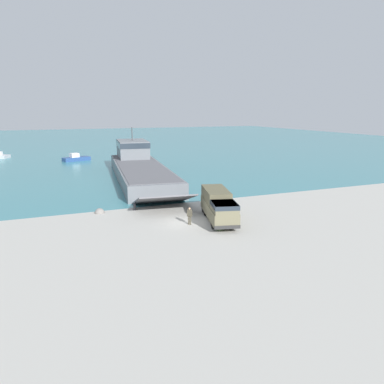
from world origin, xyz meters
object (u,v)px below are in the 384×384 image
mooring_bollard (135,206)px  cargo_crate (219,226)px  moored_boat_c (76,158)px  soldier_on_ramp (190,215)px  military_truck (218,205)px  landing_craft (138,165)px

mooring_bollard → cargo_crate: mooring_bollard is taller
moored_boat_c → cargo_crate: bearing=-10.4°
mooring_bollard → moored_boat_c: bearing=92.7°
moored_boat_c → soldier_on_ramp: bearing=-12.1°
military_truck → soldier_on_ramp: 3.21m
military_truck → moored_boat_c: size_ratio=1.42×
cargo_crate → landing_craft: bearing=89.7°
moored_boat_c → cargo_crate: (7.60, -53.68, -0.19)m
soldier_on_ramp → mooring_bollard: soldier_on_ramp is taller
cargo_crate → soldier_on_ramp: bearing=127.9°
military_truck → mooring_bollard: 9.68m
military_truck → mooring_bollard: size_ratio=10.84×
soldier_on_ramp → moored_boat_c: 51.54m
soldier_on_ramp → cargo_crate: 3.17m
soldier_on_ramp → cargo_crate: (1.91, -2.45, -0.61)m
soldier_on_ramp → mooring_bollard: 7.96m
landing_craft → military_truck: size_ratio=4.47×
soldier_on_ramp → military_truck: bearing=-36.1°
military_truck → soldier_on_ramp: bearing=-70.9°
landing_craft → soldier_on_ramp: landing_craft is taller
moored_boat_c → mooring_bollard: (2.08, -44.15, -0.13)m
landing_craft → moored_boat_c: size_ratio=6.34×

